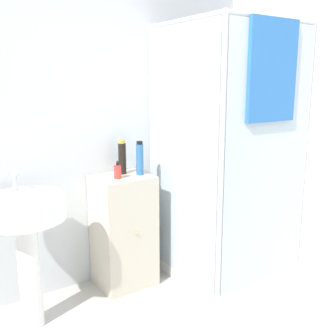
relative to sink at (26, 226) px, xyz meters
name	(u,v)px	position (x,y,z in m)	size (l,w,h in m)	color
wall_back	(53,126)	(0.33, 0.37, 0.56)	(6.40, 0.06, 2.50)	silver
shower_enclosure	(226,209)	(1.49, -0.20, -0.12)	(0.89, 0.92, 1.99)	white
vanity_cabinet	(124,231)	(0.76, 0.15, -0.25)	(0.42, 0.38, 0.87)	beige
sink	(26,226)	(0.00, 0.00, 0.00)	(0.50, 0.50, 1.01)	white
soap_dispenser	(118,172)	(0.70, 0.10, 0.24)	(0.05, 0.06, 0.13)	red
shampoo_bottle_tall_black	(122,157)	(0.80, 0.22, 0.31)	(0.06, 0.06, 0.26)	black
shampoo_bottle_blue	(140,158)	(0.89, 0.11, 0.31)	(0.06, 0.06, 0.26)	#2D66A3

